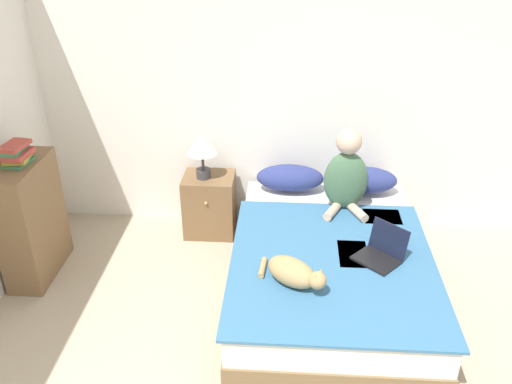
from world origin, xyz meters
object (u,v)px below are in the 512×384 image
object	(u,v)px
bookshelf	(31,220)
cat_tabby	(294,273)
person_sitting	(346,175)
table_lamp	(202,146)
laptop_open	(381,252)
pillow_far	(363,180)
book_stack_top	(16,154)
nightstand	(210,205)
pillow_near	(290,178)
bed	(329,271)

from	to	relation	value
bookshelf	cat_tabby	bearing A→B (deg)	-17.13
person_sitting	cat_tabby	bearing A→B (deg)	-111.12
table_lamp	laptop_open	bearing A→B (deg)	-34.79
pillow_far	book_stack_top	xyz separation A→B (m)	(-2.63, -0.71, 0.49)
laptop_open	bookshelf	bearing A→B (deg)	-143.75
cat_tabby	book_stack_top	distance (m)	2.20
laptop_open	bookshelf	distance (m)	2.67
cat_tabby	nightstand	distance (m)	1.55
person_sitting	book_stack_top	xyz separation A→B (m)	(-2.45, -0.42, 0.30)
nightstand	table_lamp	world-z (taller)	table_lamp
laptop_open	pillow_near	bearing A→B (deg)	165.34
nightstand	table_lamp	distance (m)	0.58
cat_tabby	nightstand	size ratio (longest dim) A/B	0.80
pillow_far	person_sitting	distance (m)	0.40
bed	person_sitting	distance (m)	0.79
person_sitting	laptop_open	world-z (taller)	person_sitting
cat_tabby	table_lamp	distance (m)	1.56
cat_tabby	laptop_open	bearing A→B (deg)	63.85
bed	laptop_open	world-z (taller)	laptop_open
bed	pillow_far	xyz separation A→B (m)	(0.31, 0.87, 0.34)
person_sitting	nightstand	world-z (taller)	person_sitting
pillow_near	book_stack_top	bearing A→B (deg)	-160.43
laptop_open	book_stack_top	world-z (taller)	book_stack_top
person_sitting	cat_tabby	xyz separation A→B (m)	(-0.40, -1.05, -0.20)
bookshelf	pillow_near	bearing A→B (deg)	19.54
nightstand	bookshelf	bearing A→B (deg)	-151.82
pillow_far	table_lamp	bearing A→B (deg)	-178.55
person_sitting	bookshelf	bearing A→B (deg)	-170.35
cat_tabby	table_lamp	bearing A→B (deg)	155.93
person_sitting	nightstand	bearing A→B (deg)	166.50
pillow_near	book_stack_top	world-z (taller)	book_stack_top
cat_tabby	table_lamp	world-z (taller)	table_lamp
person_sitting	table_lamp	xyz separation A→B (m)	(-1.20, 0.26, 0.11)
laptop_open	bookshelf	world-z (taller)	bookshelf
pillow_near	cat_tabby	distance (m)	1.35
bookshelf	book_stack_top	distance (m)	0.57
laptop_open	book_stack_top	distance (m)	2.73
bed	laptop_open	size ratio (longest dim) A/B	5.14
pillow_near	book_stack_top	xyz separation A→B (m)	(-2.01, -0.71, 0.49)
nightstand	laptop_open	bearing A→B (deg)	-36.03
pillow_far	bookshelf	bearing A→B (deg)	-164.86
cat_tabby	laptop_open	world-z (taller)	laptop_open
pillow_near	table_lamp	size ratio (longest dim) A/B	1.38
cat_tabby	laptop_open	size ratio (longest dim) A/B	1.11
laptop_open	bookshelf	size ratio (longest dim) A/B	0.41
cat_tabby	pillow_far	bearing A→B (deg)	101.23
laptop_open	table_lamp	bearing A→B (deg)	-172.23
bed	pillow_near	world-z (taller)	pillow_near
person_sitting	laptop_open	distance (m)	0.78
bed	pillow_near	bearing A→B (deg)	109.89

